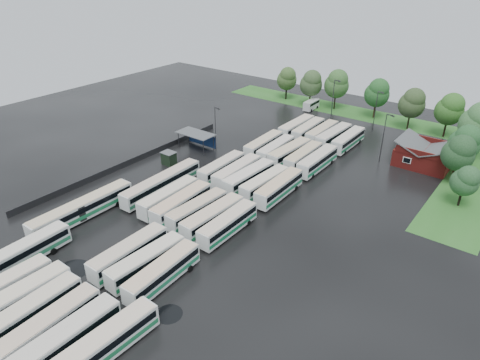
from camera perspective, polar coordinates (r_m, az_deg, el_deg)
The scene contains 58 objects.
ground at distance 68.48m, azimuth -7.47°, elevation -5.10°, with size 160.00×160.00×0.00m, color black.
brick_building at distance 91.52m, azimuth 23.30°, elevation 2.89°, with size 10.07×8.60×5.39m.
wash_shed at distance 91.92m, azimuth -5.76°, elevation 5.97°, with size 8.20×4.20×3.58m.
utility_hut at distance 85.85m, azimuth -9.47°, elevation 2.89°, with size 2.70×2.20×2.62m.
grass_strip_north at distance 117.90m, azimuth 15.95°, elevation 8.45°, with size 80.00×10.00×0.01m, color #2C6923.
grass_strip_east at distance 90.89m, azimuth 29.04°, elevation 0.09°, with size 10.00×50.00×0.01m, color #2C6923.
west_fence at distance 87.69m, azimuth -14.31°, elevation 2.40°, with size 0.10×50.00×1.20m, color #2D2D30.
bus_r0c0 at distance 59.43m, azimuth -29.03°, elevation -12.63°, with size 2.50×11.54×3.21m.
bus_r0c1 at distance 57.01m, azimuth -27.33°, elevation -13.95°, with size 2.67×11.98×3.33m.
bus_r0c2 at distance 54.95m, azimuth -25.90°, elevation -15.44°, with size 2.89×11.51×3.18m.
bus_r0c3 at distance 52.42m, azimuth -23.99°, elevation -17.32°, with size 3.03×11.72×3.23m.
bus_r0c4 at distance 50.21m, azimuth -22.13°, elevation -19.14°, with size 2.62×12.07×3.36m.
bus_r1c2 at distance 59.57m, azimuth -14.57°, elevation -9.37°, with size 2.63×11.84×3.29m.
bus_r1c3 at distance 57.62m, azimuth -12.34°, elevation -10.58°, with size 2.94×11.56×3.19m.
bus_r1c4 at distance 55.51m, azimuth -10.27°, elevation -12.03°, with size 3.00×11.64×3.21m.
bus_r2c0 at distance 70.89m, azimuth -9.46°, elevation -2.30°, with size 2.88×12.01×3.32m.
bus_r2c1 at distance 68.81m, azimuth -7.80°, elevation -3.14°, with size 3.10×12.13×3.35m.
bus_r2c2 at distance 67.12m, azimuth -5.73°, elevation -3.97°, with size 2.95×11.49×3.17m.
bus_r2c3 at distance 65.02m, azimuth -3.64°, elevation -4.94°, with size 2.93×11.92×3.30m.
bus_r2c4 at distance 63.42m, azimuth -1.63°, elevation -5.89°, with size 2.53×11.46×3.19m.
bus_r3c0 at distance 79.93m, azimuth -2.45°, elevation 1.65°, with size 2.75×11.51×3.19m.
bus_r3c1 at distance 78.00m, azimuth -0.39°, elevation 1.06°, with size 2.79×12.05×3.34m.
bus_r3c2 at distance 76.17m, azimuth 1.22°, elevation 0.36°, with size 2.99×12.08×3.34m.
bus_r3c3 at distance 74.53m, azimuth 3.32°, elevation -0.42°, with size 2.93×11.51×3.18m.
bus_r3c4 at distance 73.04m, azimuth 5.23°, elevation -1.05°, with size 2.78×11.99×3.32m.
bus_r4c0 at distance 89.85m, azimuth 3.19°, elevation 4.72°, with size 2.96×11.81×3.26m.
bus_r4c1 at distance 87.92m, azimuth 4.83°, elevation 4.10°, with size 2.86×11.49×3.18m.
bus_r4c2 at distance 86.44m, azimuth 6.63°, elevation 3.64°, with size 3.14×12.06×3.32m.
bus_r4c3 at distance 85.11m, azimuth 8.45°, elevation 3.07°, with size 2.67×11.60×3.22m.
bus_r4c4 at distance 83.57m, azimuth 10.28°, elevation 2.49°, with size 2.60×12.01×3.34m.
bus_r5c0 at distance 100.02m, azimuth 7.53°, elevation 7.00°, with size 2.58×12.02×3.35m.
bus_r5c1 at distance 98.86m, azimuth 9.08°, elevation 6.60°, with size 2.83×11.67×3.23m.
bus_r5c2 at distance 97.86m, azimuth 10.87°, elevation 6.21°, with size 2.49×11.49×3.20m.
bus_r5c3 at distance 96.20m, azimuth 12.38°, elevation 5.73°, with size 2.99×12.09×3.34m.
bus_r5c4 at distance 94.98m, azimuth 14.23°, elevation 5.19°, with size 2.50×11.65×3.24m.
artic_bus_west_a at distance 63.96m, azimuth -28.52°, elevation -9.47°, with size 3.15×17.19×3.17m.
artic_bus_west_b at distance 75.61m, azimuth -10.37°, elevation -0.41°, with size 2.92×17.23×3.19m.
artic_bus_west_c at distance 71.20m, azimuth -20.27°, elevation -3.66°, with size 2.60×17.67×3.28m.
minibus at distance 118.27m, azimuth 9.48°, elevation 9.90°, with size 2.25×5.69×2.46m.
tree_north_0 at distance 125.22m, azimuth 6.30°, elevation 13.31°, with size 5.62×5.62×9.31m.
tree_north_1 at distance 119.58m, azimuth 9.49°, elevation 12.65°, with size 6.06×6.06×10.04m.
tree_north_2 at distance 118.42m, azimuth 12.80°, elevation 12.43°, with size 6.50×6.50×10.77m.
tree_north_3 at distance 113.98m, azimuth 17.86°, elevation 11.03°, with size 6.19×6.19×10.25m.
tree_north_4 at distance 108.66m, azimuth 22.01°, elevation 9.52°, with size 6.11×6.11×10.12m.
tree_north_5 at distance 106.89m, azimuth 26.23°, elevation 8.50°, with size 6.29×6.29×10.41m.
tree_east_0 at distance 77.82m, azimuth 27.89°, elevation -0.06°, with size 4.50×4.49×7.44m.
tree_east_1 at distance 84.84m, azimuth 27.19°, elevation 3.28°, with size 5.71×5.71×9.46m.
tree_east_2 at distance 89.99m, azimuth 27.84°, elevation 4.51°, with size 5.82×5.82×9.64m.
tree_east_3 at distance 97.30m, azimuth 29.30°, elevation 6.73°, with size 7.25×7.25×12.01m.
lamp_post_ne at distance 88.40m, azimuth 18.68°, elevation 5.73°, with size 1.56×0.30×10.15m.
lamp_post_nw at distance 89.81m, azimuth -3.25°, elevation 7.26°, with size 1.46×0.28×9.49m.
lamp_post_back_w at distance 108.48m, azimuth 12.36°, elevation 10.66°, with size 1.63×0.32×10.58m.
lamp_post_back_e at distance 105.30m, azimuth 17.71°, elevation 9.11°, with size 1.46×0.28×9.49m.
puddle_0 at distance 61.90m, azimuth -21.36°, elevation -11.08°, with size 4.43×4.43×0.01m, color black.
puddle_1 at distance 54.31m, azimuth -22.26°, elevation -17.65°, with size 3.74×3.74×0.01m, color black.
puddle_2 at distance 75.86m, azimuth -9.62°, elevation -1.76°, with size 6.74×6.74×0.01m, color black.
puddle_3 at distance 63.68m, azimuth -4.48°, elevation -7.73°, with size 4.44×4.44×0.01m, color black.
puddle_4 at distance 52.62m, azimuth -9.43°, elevation -17.22°, with size 3.20×3.20×0.01m, color black.
Camera 1 is at (41.65, -39.93, 36.88)m, focal length 32.00 mm.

